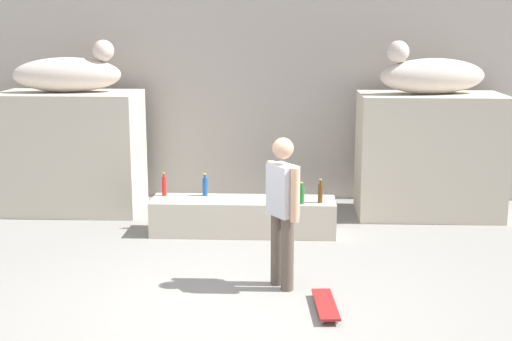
{
  "coord_description": "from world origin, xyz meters",
  "views": [
    {
      "loc": [
        0.62,
        -6.85,
        2.89
      ],
      "look_at": [
        0.22,
        1.58,
        1.1
      ],
      "focal_mm": 49.95,
      "sensor_mm": 36.0,
      "label": 1
    }
  ],
  "objects": [
    {
      "name": "ground_plane",
      "position": [
        0.0,
        0.0,
        0.0
      ],
      "size": [
        40.0,
        40.0,
        0.0
      ],
      "primitive_type": "plane",
      "color": "gray"
    },
    {
      "name": "facade_wall",
      "position": [
        0.0,
        4.92,
        2.66
      ],
      "size": [
        11.98,
        0.6,
        5.32
      ],
      "primitive_type": "cube",
      "color": "#B3AAA1",
      "rests_on": "ground_plane"
    },
    {
      "name": "pedestal_left",
      "position": [
        -2.71,
        3.7,
        0.91
      ],
      "size": [
        2.1,
        1.16,
        1.82
      ],
      "primitive_type": "cube",
      "color": "beige",
      "rests_on": "ground_plane"
    },
    {
      "name": "pedestal_right",
      "position": [
        2.71,
        3.7,
        0.91
      ],
      "size": [
        2.1,
        1.16,
        1.82
      ],
      "primitive_type": "cube",
      "color": "beige",
      "rests_on": "ground_plane"
    },
    {
      "name": "statue_reclining_left",
      "position": [
        -2.67,
        3.7,
        2.11
      ],
      "size": [
        1.66,
        0.76,
        0.78
      ],
      "rotation": [
        0.0,
        0.0,
        0.13
      ],
      "color": "beige",
      "rests_on": "pedestal_left"
    },
    {
      "name": "statue_reclining_right",
      "position": [
        2.67,
        3.69,
        2.11
      ],
      "size": [
        1.68,
        0.91,
        0.78
      ],
      "rotation": [
        0.0,
        0.0,
        3.37
      ],
      "color": "beige",
      "rests_on": "pedestal_right"
    },
    {
      "name": "ledge_block",
      "position": [
        0.0,
        2.58,
        0.24
      ],
      "size": [
        2.52,
        0.63,
        0.48
      ],
      "primitive_type": "cube",
      "color": "beige",
      "rests_on": "ground_plane"
    },
    {
      "name": "skater",
      "position": [
        0.56,
        0.58,
        0.92
      ],
      "size": [
        0.37,
        0.46,
        1.67
      ],
      "rotation": [
        0.0,
        0.0,
        5.33
      ],
      "color": "brown",
      "rests_on": "ground_plane"
    },
    {
      "name": "skateboard",
      "position": [
        1.01,
        -0.05,
        0.06
      ],
      "size": [
        0.26,
        0.81,
        0.08
      ],
      "rotation": [
        0.0,
        0.0,
        4.79
      ],
      "color": "maroon",
      "rests_on": "ground_plane"
    },
    {
      "name": "bottle_red",
      "position": [
        -1.12,
        2.74,
        0.62
      ],
      "size": [
        0.06,
        0.06,
        0.33
      ],
      "color": "red",
      "rests_on": "ledge_block"
    },
    {
      "name": "bottle_blue",
      "position": [
        -0.55,
        2.77,
        0.61
      ],
      "size": [
        0.07,
        0.07,
        0.32
      ],
      "color": "#194C99",
      "rests_on": "ledge_block"
    },
    {
      "name": "bottle_brown",
      "position": [
        1.04,
        2.45,
        0.62
      ],
      "size": [
        0.07,
        0.07,
        0.33
      ],
      "color": "#593314",
      "rests_on": "ledge_block"
    },
    {
      "name": "bottle_green",
      "position": [
        0.79,
        2.38,
        0.6
      ],
      "size": [
        0.07,
        0.07,
        0.3
      ],
      "color": "#1E722D",
      "rests_on": "ledge_block"
    }
  ]
}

